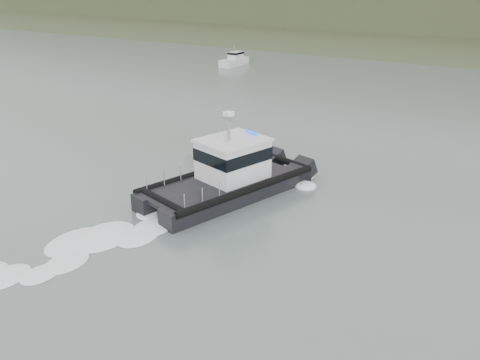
# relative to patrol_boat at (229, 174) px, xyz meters

# --- Properties ---
(ground) EXTENTS (400.00, 400.00, 0.00)m
(ground) POSITION_rel_patrol_boat_xyz_m (3.09, -11.56, -1.48)
(ground) COLOR slate
(ground) RESTS_ON ground
(patrol_boat) EXTENTS (7.79, 12.94, 5.91)m
(patrol_boat) POSITION_rel_patrol_boat_xyz_m (0.00, 0.00, 0.00)
(patrol_boat) COLOR black
(patrol_boat) RESTS_ON ground
(motorboat) EXTENTS (2.06, 5.86, 3.20)m
(motorboat) POSITION_rel_patrol_boat_xyz_m (-26.29, 43.93, -0.68)
(motorboat) COLOR silver
(motorboat) RESTS_ON ground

